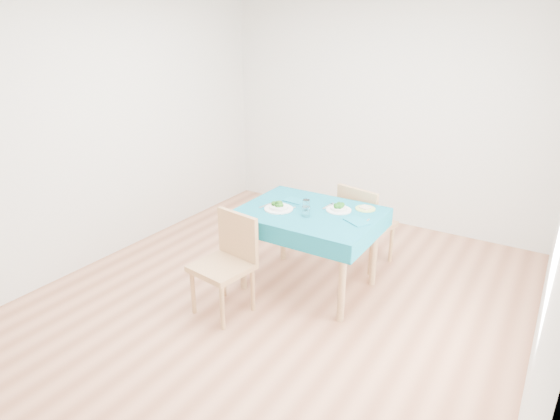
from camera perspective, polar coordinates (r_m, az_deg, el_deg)
The scene contains 16 objects.
room_shell at distance 3.75m, azimuth 0.00°, elevation 7.10°, with size 4.02×4.52×2.73m.
table at distance 4.29m, azimuth 3.57°, elevation -4.83°, with size 1.20×0.91×0.76m, color #0A586C.
chair_near at distance 3.86m, azimuth -7.19°, elevation -5.41°, with size 0.43×0.47×1.08m, color #A1774B.
chair_far at distance 4.73m, azimuth 10.69°, elevation -0.15°, with size 0.45×0.49×1.13m, color #A1774B.
bowl_near at distance 4.15m, azimuth -0.16°, elevation 0.57°, with size 0.26×0.26×0.08m, color white, non-canonical shape.
bowl_far at distance 4.16m, azimuth 7.18°, elevation 0.36°, with size 0.22×0.22×0.07m, color white, non-canonical shape.
fork_near at distance 4.26m, azimuth -1.61°, elevation 0.61°, with size 0.03×0.19×0.00m, color silver.
knife_near at distance 4.13m, azimuth 0.91°, elevation -0.10°, with size 0.02×0.23×0.00m, color silver.
fork_far at distance 4.26m, azimuth 5.85°, elevation 0.47°, with size 0.02×0.17×0.00m, color silver.
knife_far at distance 3.94m, azimuth 10.27°, elevation -1.54°, with size 0.02×0.20×0.00m, color silver.
napkin_near at distance 4.36m, azimuth 1.79°, elevation 1.15°, with size 0.19×0.13×0.01m, color #0E6378.
napkin_far at distance 3.95m, azimuth 9.34°, elevation -1.37°, with size 0.20×0.14×0.01m, color #0E6378.
tumbler_center at distance 4.16m, azimuth 3.21°, elevation 0.67°, with size 0.07×0.07×0.09m, color white.
tumbler_side at distance 4.01m, azimuth 3.18°, elevation -0.17°, with size 0.07×0.07×0.09m, color white.
side_plate at distance 4.24m, azimuth 10.36°, elevation 0.17°, with size 0.18×0.18×0.01m, color #AED166.
bread_slice at distance 4.24m, azimuth 10.37°, elevation 0.31°, with size 0.09×0.09×0.01m, color beige.
Camera 1 is at (1.92, -3.08, 2.28)m, focal length 30.00 mm.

